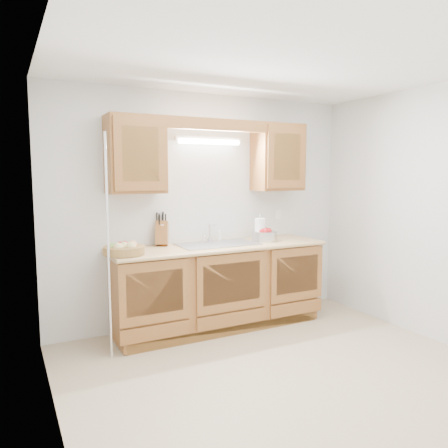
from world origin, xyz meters
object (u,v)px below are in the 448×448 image
paper_towel (260,230)px  knife_block (162,233)px  apple_bowl (264,235)px  fruit_basket (124,249)px

paper_towel → knife_block: bearing=170.1°
knife_block → apple_bowl: 1.14m
fruit_basket → knife_block: size_ratio=1.31×
apple_bowl → paper_towel: bearing=127.9°
fruit_basket → knife_block: 0.61m
fruit_basket → apple_bowl: (1.60, 0.12, 0.01)m
knife_block → paper_towel: size_ratio=1.22×
paper_towel → apple_bowl: paper_towel is taller
fruit_basket → paper_towel: 1.58m
knife_block → apple_bowl: bearing=12.3°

